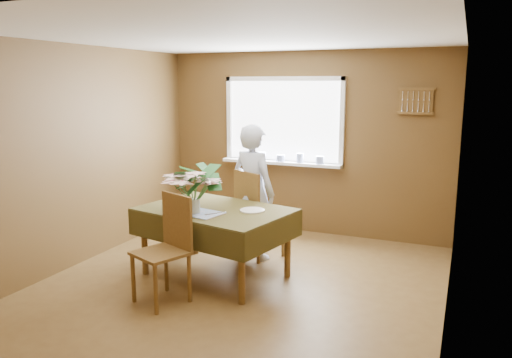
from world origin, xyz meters
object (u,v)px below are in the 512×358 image
at_px(seated_woman, 253,192).
at_px(chair_near, 168,244).
at_px(flower_bouquet, 194,181).
at_px(chair_far, 255,211).
at_px(dining_table, 215,217).

bearing_deg(seated_woman, chair_near, 95.74).
relative_size(seated_woman, flower_bouquet, 2.65).
bearing_deg(flower_bouquet, chair_far, 74.47).
relative_size(chair_near, seated_woman, 0.64).
bearing_deg(dining_table, seated_woman, 90.00).
relative_size(chair_far, seated_woman, 0.66).
xyz_separation_m(chair_near, seated_woman, (0.28, 1.42, 0.25)).
distance_m(dining_table, chair_near, 0.74).
xyz_separation_m(dining_table, flower_bouquet, (-0.10, -0.25, 0.43)).
relative_size(chair_far, chair_near, 1.03).
height_order(dining_table, chair_near, chair_near).
relative_size(chair_far, flower_bouquet, 1.75).
xyz_separation_m(dining_table, seated_woman, (0.15, 0.70, 0.14)).
bearing_deg(chair_near, chair_far, 100.31).
xyz_separation_m(dining_table, chair_far, (0.16, 0.70, -0.09)).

